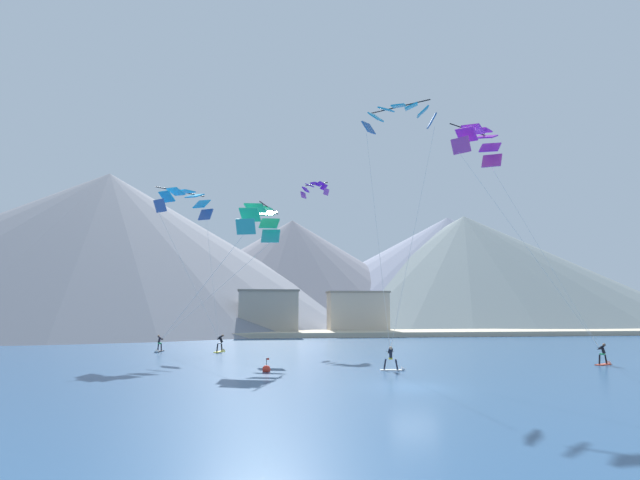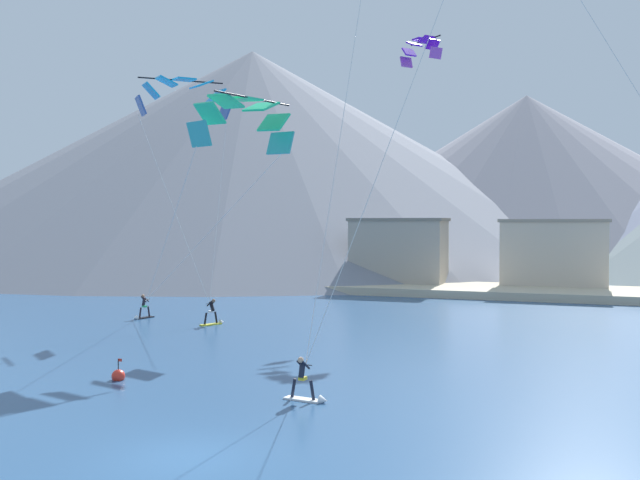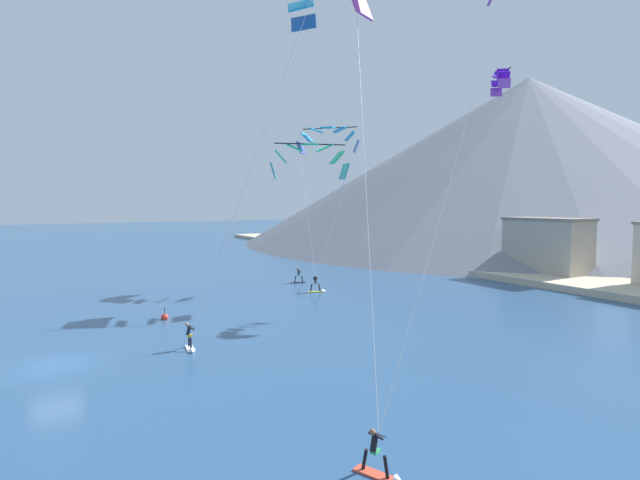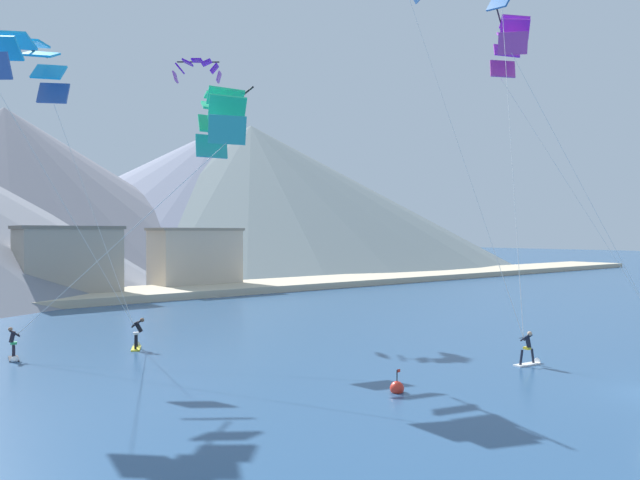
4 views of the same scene
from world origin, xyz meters
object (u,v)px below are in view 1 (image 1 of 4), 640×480
(parafoil_kite_near_lead, at_px, (399,115))
(kitesurfer_far_left, at_px, (221,346))
(parafoil_kite_near_trail, at_px, (479,142))
(parafoil_kite_mid_center, at_px, (260,219))
(parafoil_kite_distant_high_outer, at_px, (315,188))
(kitesurfer_near_trail, at_px, (605,358))
(race_marker_buoy, at_px, (266,369))
(kitesurfer_near_lead, at_px, (394,363))
(kitesurfer_mid_center, at_px, (159,347))
(parafoil_kite_far_left, at_px, (185,200))

(parafoil_kite_near_lead, bearing_deg, kitesurfer_far_left, 147.47)
(parafoil_kite_near_trail, bearing_deg, parafoil_kite_mid_center, 166.20)
(kitesurfer_far_left, height_order, parafoil_kite_distant_high_outer, parafoil_kite_distant_high_outer)
(kitesurfer_near_trail, bearing_deg, parafoil_kite_near_lead, 161.31)
(kitesurfer_near_trail, xyz_separation_m, race_marker_buoy, (-25.28, -0.93, -0.31))
(kitesurfer_near_lead, bearing_deg, kitesurfer_mid_center, 138.15)
(kitesurfer_near_lead, bearing_deg, parafoil_kite_near_lead, 67.51)
(parafoil_kite_mid_center, height_order, race_marker_buoy, parafoil_kite_mid_center)
(kitesurfer_far_left, bearing_deg, parafoil_kite_near_trail, -18.27)
(parafoil_kite_near_lead, distance_m, parafoil_kite_distant_high_outer, 22.99)
(kitesurfer_far_left, relative_size, parafoil_kite_distant_high_outer, 0.49)
(kitesurfer_near_lead, xyz_separation_m, kitesurfer_far_left, (-12.75, 15.94, 0.06))
(kitesurfer_far_left, distance_m, race_marker_buoy, 15.99)
(kitesurfer_far_left, bearing_deg, kitesurfer_near_lead, -51.35)
(parafoil_kite_near_trail, bearing_deg, kitesurfer_near_trail, -48.78)
(kitesurfer_far_left, height_order, parafoil_kite_mid_center, parafoil_kite_mid_center)
(kitesurfer_near_lead, xyz_separation_m, parafoil_kite_distant_high_outer, (-2.23, 28.63, 19.10))
(parafoil_kite_mid_center, xyz_separation_m, race_marker_buoy, (0.56, -12.60, -12.44))
(kitesurfer_mid_center, bearing_deg, race_marker_buoy, -58.22)
(parafoil_kite_near_lead, distance_m, parafoil_kite_far_left, 24.59)
(kitesurfer_far_left, bearing_deg, parafoil_kite_far_left, 139.03)
(kitesurfer_near_lead, xyz_separation_m, parafoil_kite_near_lead, (2.56, 6.18, 20.24))
(kitesurfer_near_lead, relative_size, kitesurfer_mid_center, 1.00)
(kitesurfer_far_left, height_order, parafoil_kite_near_trail, parafoil_kite_near_trail)
(parafoil_kite_near_trail, relative_size, parafoil_kite_mid_center, 1.55)
(parafoil_kite_mid_center, relative_size, race_marker_buoy, 12.30)
(kitesurfer_near_trail, bearing_deg, parafoil_kite_far_left, 151.46)
(parafoil_kite_near_lead, bearing_deg, kitesurfer_mid_center, 153.52)
(kitesurfer_near_trail, distance_m, parafoil_kite_far_left, 41.43)
(kitesurfer_far_left, xyz_separation_m, parafoil_kite_distant_high_outer, (10.52, 12.70, 19.03))
(parafoil_kite_far_left, xyz_separation_m, race_marker_buoy, (8.59, -19.35, -15.48))
(kitesurfer_mid_center, relative_size, kitesurfer_far_left, 1.01)
(parafoil_kite_near_lead, xyz_separation_m, parafoil_kite_distant_high_outer, (-4.79, 22.46, -1.14))
(parafoil_kite_near_lead, xyz_separation_m, race_marker_buoy, (-11.21, -5.69, -20.56))
(kitesurfer_far_left, distance_m, parafoil_kite_mid_center, 12.88)
(kitesurfer_mid_center, height_order, parafoil_kite_near_lead, parafoil_kite_near_lead)
(kitesurfer_far_left, relative_size, parafoil_kite_mid_center, 0.14)
(kitesurfer_far_left, bearing_deg, kitesurfer_mid_center, 171.91)
(kitesurfer_near_trail, xyz_separation_m, parafoil_kite_near_trail, (-5.94, 6.79, 18.93))
(parafoil_kite_near_trail, distance_m, parafoil_kite_far_left, 30.49)
(parafoil_kite_distant_high_outer, height_order, race_marker_buoy, parafoil_kite_distant_high_outer)
(parafoil_kite_near_trail, relative_size, parafoil_kite_far_left, 1.26)
(parafoil_kite_far_left, relative_size, parafoil_kite_distant_high_outer, 4.26)
(parafoil_kite_mid_center, distance_m, parafoil_kite_distant_high_outer, 18.41)
(parafoil_kite_near_lead, bearing_deg, parafoil_kite_distant_high_outer, 102.04)
(parafoil_kite_far_left, bearing_deg, parafoil_kite_mid_center, -40.04)
(parafoil_kite_mid_center, bearing_deg, parafoil_kite_near_trail, -13.80)
(kitesurfer_mid_center, bearing_deg, kitesurfer_near_trail, -23.49)
(parafoil_kite_near_trail, bearing_deg, parafoil_kite_far_left, 157.38)
(kitesurfer_near_lead, bearing_deg, parafoil_kite_near_trail, 37.52)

